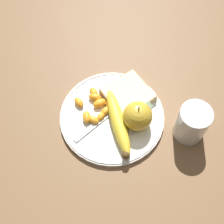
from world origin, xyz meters
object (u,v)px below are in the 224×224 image
at_px(plate, 112,117).
at_px(bread_slice, 128,95).
at_px(fork, 112,112).
at_px(banana, 116,123).
at_px(apple, 138,116).
at_px(juice_glass, 192,124).
at_px(jam_packet, 143,108).

relative_size(plate, bread_slice, 2.25).
xyz_separation_m(plate, fork, (-0.00, -0.01, 0.01)).
height_order(plate, bread_slice, bread_slice).
bearing_deg(plate, banana, 79.58).
height_order(apple, banana, apple).
bearing_deg(fork, bread_slice, 4.95).
distance_m(plate, apple, 0.07).
bearing_deg(apple, bread_slice, -105.29).
relative_size(juice_glass, jam_packet, 2.58).
xyz_separation_m(plate, apple, (-0.04, 0.05, 0.04)).
bearing_deg(apple, fork, -56.46).
relative_size(juice_glass, fork, 0.50).
bearing_deg(bread_slice, banana, 40.10).
height_order(juice_glass, jam_packet, juice_glass).
bearing_deg(juice_glass, plate, -42.41).
bearing_deg(bread_slice, apple, 74.71).
relative_size(fork, jam_packet, 5.19).
bearing_deg(plate, apple, 131.55).
height_order(fork, jam_packet, jam_packet).
relative_size(bread_slice, fork, 0.58).
xyz_separation_m(juice_glass, bread_slice, (0.08, -0.15, -0.02)).
distance_m(bread_slice, fork, 0.06).
height_order(bread_slice, fork, bread_slice).
height_order(apple, fork, apple).
distance_m(banana, bread_slice, 0.09).
distance_m(apple, fork, 0.08).
relative_size(plate, apple, 3.23).
relative_size(apple, fork, 0.40).
bearing_deg(plate, bread_slice, -156.88).
bearing_deg(banana, juice_glass, 146.24).
relative_size(banana, bread_slice, 1.61).
bearing_deg(banana, plate, -100.42).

